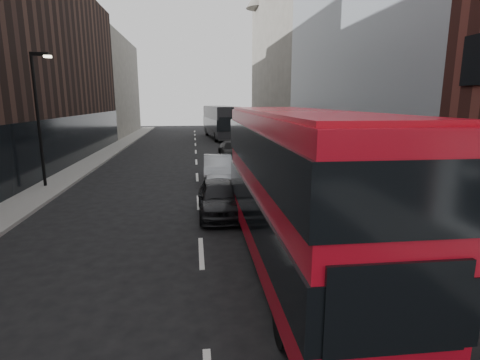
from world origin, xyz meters
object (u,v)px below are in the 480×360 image
object	(u,v)px
red_bus	(296,183)
car_b	(218,169)
car_c	(232,150)
grey_bus	(221,121)
car_a	(219,197)
street_lamp	(39,111)

from	to	relation	value
red_bus	car_b	bearing A→B (deg)	97.13
red_bus	car_c	distance (m)	21.02
car_c	car_b	bearing A→B (deg)	-104.55
red_bus	grey_bus	size ratio (longest dim) A/B	0.87
grey_bus	car_c	world-z (taller)	grey_bus
car_a	car_b	size ratio (longest dim) A/B	0.93
car_b	car_c	distance (m)	9.20
street_lamp	car_b	world-z (taller)	street_lamp
car_b	red_bus	bearing A→B (deg)	-80.88
car_a	car_b	distance (m)	6.63
street_lamp	car_c	size ratio (longest dim) A/B	1.48
grey_bus	car_c	distance (m)	17.00
red_bus	car_a	bearing A→B (deg)	109.04
red_bus	car_c	xyz separation A→B (m)	(0.35, 20.95, -1.79)
street_lamp	car_c	xyz separation A→B (m)	(11.21, 9.66, -3.49)
street_lamp	car_b	distance (m)	10.06
car_a	car_c	xyz separation A→B (m)	(2.14, 15.66, -0.06)
car_a	car_c	distance (m)	15.80
street_lamp	grey_bus	xyz separation A→B (m)	(11.48, 26.59, -2.02)
car_b	street_lamp	bearing A→B (deg)	-173.85
car_a	car_c	bearing A→B (deg)	82.34
red_bus	car_a	size ratio (longest dim) A/B	2.53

